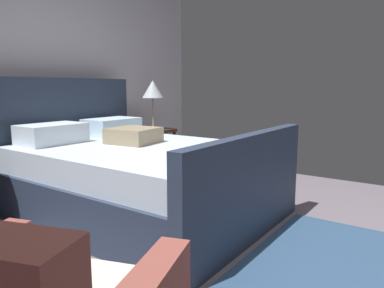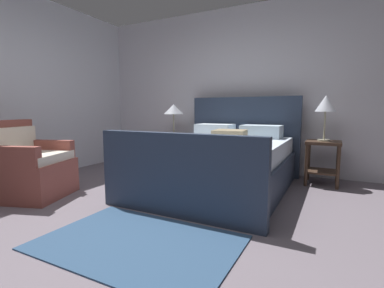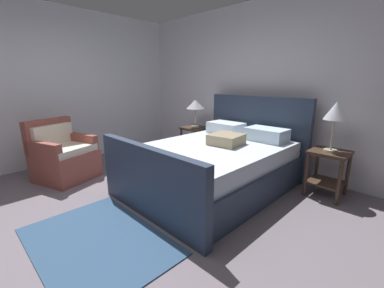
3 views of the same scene
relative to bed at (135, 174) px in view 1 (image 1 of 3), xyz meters
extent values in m
cube|color=slate|center=(-0.21, -1.58, -0.36)|extent=(4.99, 5.59, 0.02)
cube|color=silver|center=(-0.21, 1.27, 1.00)|extent=(5.11, 0.12, 2.70)
cube|color=#2B374C|center=(0.00, -0.06, -0.15)|extent=(1.62, 2.05, 0.40)
cube|color=#2B374C|center=(0.01, 1.01, 0.26)|extent=(1.73, 0.11, 1.22)
cube|color=#2B374C|center=(-0.01, -1.13, 0.05)|extent=(1.73, 0.11, 0.80)
cube|color=silver|center=(0.00, -0.06, 0.16)|extent=(1.54, 1.99, 0.22)
cube|color=silver|center=(-0.36, 0.69, 0.36)|extent=(0.56, 0.36, 0.18)
cube|color=silver|center=(0.37, 0.68, 0.36)|extent=(0.56, 0.36, 0.18)
cube|color=#9C8969|center=(0.09, 0.10, 0.34)|extent=(0.44, 0.44, 0.14)
cube|color=#412D21|center=(1.18, 0.81, 0.23)|extent=(0.44, 0.44, 0.04)
cube|color=#412D21|center=(1.18, 0.81, -0.17)|extent=(0.40, 0.40, 0.02)
cylinder|color=#412D21|center=(0.99, 0.62, -0.07)|extent=(0.04, 0.04, 0.56)
cylinder|color=#412D21|center=(1.37, 0.62, -0.07)|extent=(0.04, 0.04, 0.56)
cylinder|color=#412D21|center=(0.99, 1.00, -0.07)|extent=(0.04, 0.04, 0.56)
cylinder|color=#412D21|center=(1.37, 1.00, -0.07)|extent=(0.04, 0.04, 0.56)
cylinder|color=#B7B293|center=(1.18, 0.81, 0.26)|extent=(0.16, 0.16, 0.02)
cylinder|color=#B7B293|center=(1.18, 0.81, 0.46)|extent=(0.02, 0.02, 0.38)
cone|color=silver|center=(1.18, 0.81, 0.75)|extent=(0.27, 0.27, 0.22)
cube|color=#304C6E|center=(0.00, -1.73, -0.35)|extent=(1.51, 1.02, 0.01)
camera|label=1|loc=(-2.30, -2.22, 0.78)|focal=33.65mm
camera|label=2|loc=(1.28, -3.35, 0.66)|focal=26.06mm
camera|label=3|loc=(2.04, -2.54, 1.10)|focal=23.11mm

